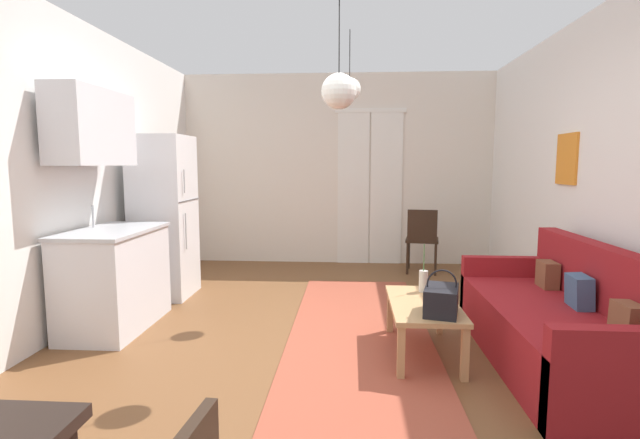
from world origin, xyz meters
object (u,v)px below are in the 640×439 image
object	(u,v)px
couch	(563,327)
accent_chair	(422,237)
coffee_table	(423,309)
refrigerator	(164,217)
handbag	(441,300)
pendant_lamp_near	(339,91)
bamboo_vase	(423,281)
pendant_lamp_far	(350,89)

from	to	relation	value
couch	accent_chair	bearing A→B (deg)	101.70
coffee_table	refrigerator	xyz separation A→B (m)	(-2.58, 1.44, 0.52)
handbag	pendant_lamp_near	xyz separation A→B (m)	(-0.72, 0.08, 1.44)
refrigerator	bamboo_vase	bearing A→B (deg)	-23.56
bamboo_vase	pendant_lamp_far	xyz separation A→B (m)	(-0.62, 0.88, 1.67)
handbag	refrigerator	world-z (taller)	refrigerator
bamboo_vase	couch	bearing A→B (deg)	-24.90
accent_chair	pendant_lamp_far	size ratio (longest dim) A/B	1.28
pendant_lamp_near	handbag	bearing A→B (deg)	-6.70
coffee_table	handbag	bearing A→B (deg)	-73.32
coffee_table	pendant_lamp_far	bearing A→B (deg)	116.03
couch	coffee_table	bearing A→B (deg)	172.27
coffee_table	accent_chair	world-z (taller)	accent_chair
couch	handbag	bearing A→B (deg)	-171.53
accent_chair	handbag	bearing A→B (deg)	93.87
bamboo_vase	accent_chair	size ratio (longest dim) A/B	0.46
coffee_table	refrigerator	size ratio (longest dim) A/B	0.55
pendant_lamp_near	coffee_table	bearing A→B (deg)	15.60
accent_chair	coffee_table	bearing A→B (deg)	91.62
couch	coffee_table	size ratio (longest dim) A/B	2.05
couch	pendant_lamp_far	size ratio (longest dim) A/B	2.93
couch	refrigerator	bearing A→B (deg)	156.09
couch	coffee_table	distance (m)	0.98
pendant_lamp_near	accent_chair	bearing A→B (deg)	70.21
pendant_lamp_near	bamboo_vase	bearing A→B (deg)	34.98
accent_chair	pendant_lamp_near	size ratio (longest dim) A/B	0.95
couch	accent_chair	size ratio (longest dim) A/B	2.29
pendant_lamp_near	pendant_lamp_far	size ratio (longest dim) A/B	1.35
bamboo_vase	handbag	xyz separation A→B (m)	(0.04, -0.56, 0.01)
coffee_table	pendant_lamp_near	xyz separation A→B (m)	(-0.64, -0.18, 1.59)
coffee_table	refrigerator	world-z (taller)	refrigerator
bamboo_vase	accent_chair	xyz separation A→B (m)	(0.35, 2.38, -0.01)
refrigerator	pendant_lamp_near	world-z (taller)	pendant_lamp_near
refrigerator	accent_chair	world-z (taller)	refrigerator
couch	pendant_lamp_near	world-z (taller)	pendant_lamp_near
accent_chair	bamboo_vase	bearing A→B (deg)	91.58
pendant_lamp_near	pendant_lamp_far	distance (m)	1.38
coffee_table	accent_chair	xyz separation A→B (m)	(0.39, 2.68, 0.14)
refrigerator	pendant_lamp_far	distance (m)	2.40
handbag	pendant_lamp_near	world-z (taller)	pendant_lamp_near
bamboo_vase	handbag	distance (m)	0.57
couch	pendant_lamp_far	xyz separation A→B (m)	(-1.55, 1.31, 1.89)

